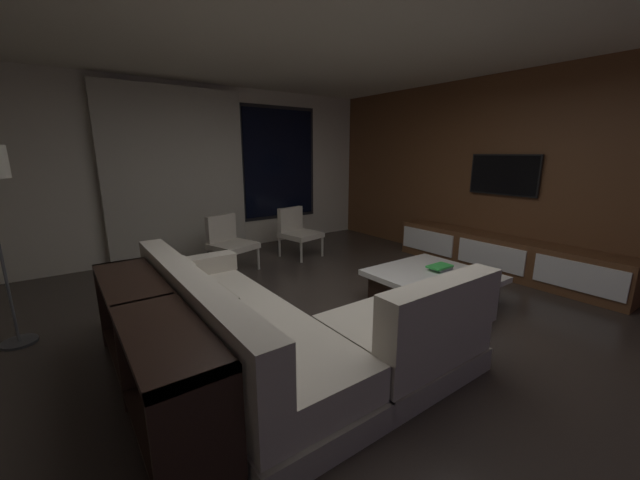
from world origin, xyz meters
The scene contains 12 objects.
floor centered at (0.00, 0.00, 0.00)m, with size 9.20×9.20×0.00m, color #332B26.
back_wall_with_window centered at (-0.06, 3.62, 1.34)m, with size 6.60×0.30×2.70m.
media_wall centered at (3.06, 0.00, 1.35)m, with size 0.12×7.80×2.70m.
ceiling centered at (0.00, 0.00, 2.70)m, with size 8.20×8.20×0.00m, color beige.
sectional_couch centered at (-0.83, -0.11, 0.29)m, with size 1.98×2.50×0.82m.
coffee_table centered at (1.13, -0.05, 0.19)m, with size 1.16×1.16×0.36m.
book_stack_on_coffee_table centered at (1.29, -0.02, 0.39)m, with size 0.28×0.17×0.06m.
accent_chair_near_window centered at (0.98, 2.50, 0.43)m, with size 0.64×0.66×0.78m.
accent_chair_by_curtain centered at (-0.19, 2.46, 0.43)m, with size 0.69×0.70×0.78m.
media_console centered at (2.77, 0.05, 0.25)m, with size 0.46×3.10×0.52m.
mounted_tv centered at (2.95, 0.25, 1.35)m, with size 0.05×0.96×0.56m.
console_table_behind_couch centered at (-1.75, 0.02, 0.42)m, with size 0.40×2.10×0.74m.
Camera 1 is at (-2.11, -2.40, 1.65)m, focal length 20.50 mm.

